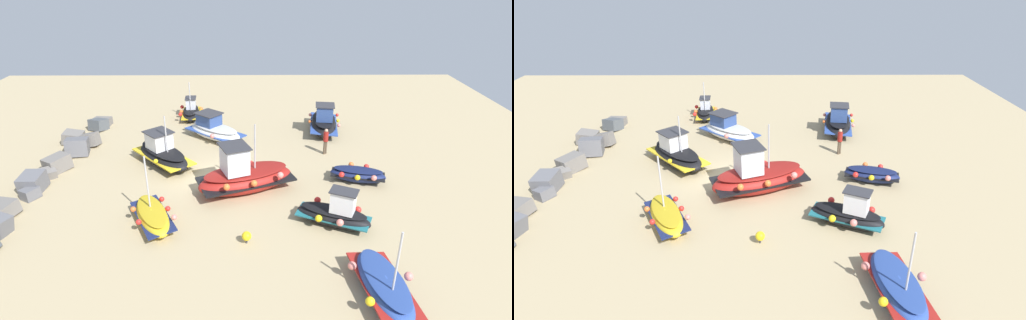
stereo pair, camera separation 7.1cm
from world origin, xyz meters
TOP-DOWN VIEW (x-y plane):
  - ground_plane at (0.00, 0.00)m, footprint 48.29×48.29m
  - fishing_boat_0 at (7.16, -7.69)m, footprint 4.83×2.56m
  - fishing_boat_1 at (-1.61, -2.03)m, footprint 3.96×5.76m
  - fishing_boat_2 at (5.96, 0.22)m, footprint 4.31×4.62m
  - fishing_boat_3 at (-4.80, 2.31)m, footprint 3.89×2.89m
  - fishing_boat_4 at (-4.98, -6.34)m, footprint 2.62×3.76m
  - fishing_boat_5 at (-9.65, -7.35)m, footprint 4.21×2.30m
  - fishing_boat_6 at (-0.61, -8.44)m, footprint 2.14×3.33m
  - fishing_boat_7 at (10.18, 2.40)m, footprint 3.27×1.95m
  - fishing_boat_8 at (1.73, 3.04)m, footprint 4.66×4.47m
  - person_walking at (3.19, -7.18)m, footprint 0.32×0.32m
  - breakwater_rocks at (0.89, 9.26)m, footprint 18.12×2.84m
  - mooring_buoy_0 at (-6.39, -2.18)m, footprint 0.43×0.43m

SIDE VIEW (x-z plane):
  - ground_plane at x=0.00m, z-range 0.00..0.00m
  - mooring_buoy_0 at x=-6.39m, z-range 0.07..0.66m
  - breakwater_rocks at x=0.89m, z-range -0.25..1.10m
  - fishing_boat_6 at x=-0.61m, z-range -0.01..0.88m
  - fishing_boat_3 at x=-4.80m, z-range -1.30..2.18m
  - fishing_boat_5 at x=-9.65m, z-range -1.21..2.14m
  - fishing_boat_7 at x=10.18m, z-range -0.97..2.04m
  - fishing_boat_2 at x=5.96m, z-range -0.28..1.52m
  - fishing_boat_4 at x=-4.98m, z-range -0.36..1.61m
  - fishing_boat_8 at x=1.73m, z-range -0.96..2.37m
  - fishing_boat_0 at x=7.16m, z-range -0.41..1.84m
  - fishing_boat_1 at x=-1.61m, z-range -1.04..2.78m
  - person_walking at x=3.19m, z-range 0.13..1.86m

